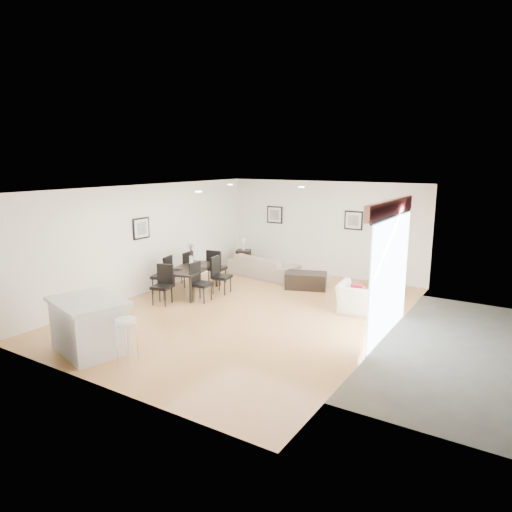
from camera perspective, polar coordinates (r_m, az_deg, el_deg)
The scene contains 26 objects.
ground at distance 10.14m, azimuth -1.00°, elevation -6.95°, with size 8.00×8.00×0.00m, color tan.
wall_back at distance 13.28m, azimuth 8.43°, elevation 3.42°, with size 6.00×0.04×2.70m, color white.
wall_front at distance 6.89m, azimuth -19.52°, elevation -5.05°, with size 6.00×0.04×2.70m, color white.
wall_left at distance 11.67m, azimuth -13.48°, elevation 2.06°, with size 0.04×8.00×2.70m, color white.
wall_right at distance 8.57m, azimuth 16.05°, elevation -1.57°, with size 0.04×8.00×2.70m, color white.
ceiling at distance 9.62m, azimuth -1.06°, elevation 8.45°, with size 6.00×8.00×0.02m, color white.
sofa at distance 13.06m, azimuth 0.95°, elevation -1.26°, with size 2.09×0.82×0.61m, color gray.
armchair at distance 10.21m, azimuth 13.14°, elevation -5.21°, with size 1.01×0.88×0.66m, color beige.
dining_table at distance 11.47m, azimuth -8.07°, elevation -1.74°, with size 1.13×1.73×0.66m.
dining_chair_wnear at distance 11.58m, azimuth -11.37°, elevation -2.05°, with size 0.53×0.53×0.95m.
dining_chair_wfar at distance 12.14m, azimuth -8.85°, elevation -1.37°, with size 0.45×0.45×0.93m.
dining_chair_enear at distance 10.84m, azimuth -7.17°, elevation -2.94°, with size 0.45×0.45×0.93m.
dining_chair_efar at distance 11.45m, azimuth -4.68°, elevation -2.09°, with size 0.47×0.47×0.93m.
dining_chair_head at distance 10.80m, azimuth -11.49°, elevation -3.19°, with size 0.50×0.50×0.92m.
dining_chair_foot at distance 12.23m, azimuth -5.07°, elevation -1.15°, with size 0.48×0.48×0.94m.
vase at distance 11.40m, azimuth -8.12°, elevation -0.10°, with size 0.65×1.07×0.60m.
coffee_table at distance 11.95m, azimuth 6.29°, elevation -3.07°, with size 1.04×0.62×0.41m, color black.
side_table at distance 14.15m, azimuth -1.58°, elevation -0.35°, with size 0.42×0.42×0.56m, color black.
table_lamp at distance 14.05m, azimuth -1.59°, elevation 1.68°, with size 0.19×0.19×0.36m.
cushion at distance 10.10m, azimuth 12.51°, elevation -4.28°, with size 0.27×0.09×0.27m, color maroon.
kitchen_island at distance 8.50m, azimuth -20.11°, elevation -8.10°, with size 1.57×1.35×0.94m.
bar_stool at distance 7.76m, azimuth -15.93°, elevation -8.34°, with size 0.35×0.35×0.76m.
framed_print_back_left at distance 13.92m, azimuth 2.35°, elevation 5.17°, with size 0.52×0.04×0.52m.
framed_print_back_right at distance 12.88m, azimuth 12.09°, elevation 4.37°, with size 0.52×0.04×0.52m.
framed_print_left_wall at distance 11.47m, azimuth -14.16°, elevation 3.38°, with size 0.04×0.52×0.52m.
sliding_door at distance 8.80m, azimuth 16.44°, elevation 0.85°, with size 0.12×2.70×2.57m.
Camera 1 is at (5.23, -8.05, 3.28)m, focal length 32.00 mm.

